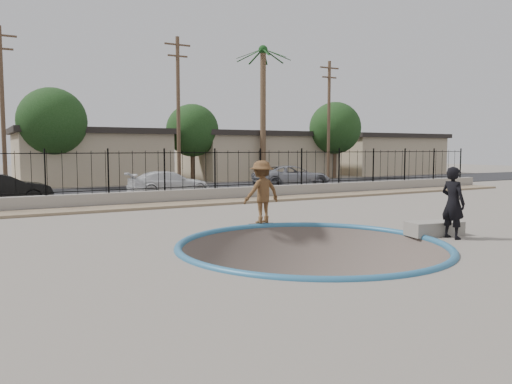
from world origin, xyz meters
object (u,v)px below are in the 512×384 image
object	(u,v)px
concrete_ledge	(434,228)
car_b	(2,189)
car_c	(169,183)
skater	(262,195)
skateboard	(262,224)
videographer	(453,203)
car_d	(292,176)

from	to	relation	value
concrete_ledge	car_b	distance (m)	18.15
concrete_ledge	car_c	size ratio (longest dim) A/B	0.37
skater	skateboard	bearing A→B (deg)	-104.62
videographer	car_c	bearing A→B (deg)	9.32
car_c	concrete_ledge	bearing A→B (deg)	-169.72
car_b	car_c	size ratio (longest dim) A/B	0.93
car_c	videographer	bearing A→B (deg)	-170.08
videographer	car_b	size ratio (longest dim) A/B	0.49
skater	car_c	size ratio (longest dim) A/B	0.46
skateboard	videographer	distance (m)	5.81
skater	concrete_ledge	bearing A→B (deg)	125.84
concrete_ledge	car_d	bearing A→B (deg)	69.85
videographer	car_b	bearing A→B (deg)	34.11
car_c	car_d	world-z (taller)	car_d
concrete_ledge	car_b	size ratio (longest dim) A/B	0.39
skateboard	car_d	distance (m)	15.69
videographer	concrete_ledge	size ratio (longest dim) A/B	1.25
skateboard	car_d	xyz separation A→B (m)	(9.49, 12.48, 0.67)
car_d	skateboard	bearing A→B (deg)	148.70
skater	concrete_ledge	xyz separation A→B (m)	(3.45, -3.97, -0.81)
videographer	car_b	distance (m)	18.65
skateboard	videographer	xyz separation A→B (m)	(3.45, -4.58, 0.94)
skater	videographer	world-z (taller)	skater
concrete_ledge	car_d	xyz separation A→B (m)	(6.04, 16.45, 0.53)
concrete_ledge	car_d	distance (m)	17.53
videographer	concrete_ledge	world-z (taller)	videographer
skater	car_b	xyz separation A→B (m)	(-6.98, 10.88, -0.30)
car_b	car_d	distance (m)	16.54
skater	car_b	bearing A→B (deg)	-62.48
skater	concrete_ledge	distance (m)	5.32
videographer	car_c	distance (m)	16.00
skater	videographer	xyz separation A→B (m)	(3.45, -4.58, -0.01)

